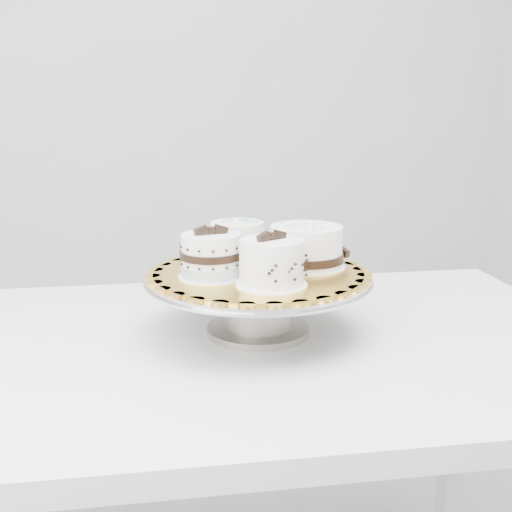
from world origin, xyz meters
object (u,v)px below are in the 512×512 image
object	(u,v)px
cake_stand	(258,293)
cake_swirl	(272,264)
cake_banded	(211,257)
cake_dots	(237,241)
table	(274,387)
cake_board	(258,273)
cake_ribbon	(307,248)

from	to	relation	value
cake_stand	cake_swirl	bearing A→B (deg)	-96.68
cake_stand	cake_banded	world-z (taller)	cake_banded
cake_stand	cake_dots	world-z (taller)	cake_dots
table	cake_stand	world-z (taller)	cake_stand
cake_board	cake_banded	xyz separation A→B (m)	(-0.08, -0.00, 0.03)
cake_stand	cake_ribbon	bearing A→B (deg)	4.53
cake_dots	cake_ribbon	distance (m)	0.13
cake_board	cake_stand	bearing A→B (deg)	-135.00
table	cake_banded	distance (m)	0.25
cake_board	cake_dots	world-z (taller)	cake_dots
table	cake_board	size ratio (longest dim) A/B	3.54
table	cake_board	xyz separation A→B (m)	(-0.02, 0.03, 0.19)
cake_board	cake_banded	bearing A→B (deg)	-178.45
cake_swirl	cake_stand	bearing A→B (deg)	64.30
cake_stand	cake_swirl	distance (m)	0.11
cake_banded	cake_ribbon	distance (m)	0.17
cake_banded	cake_dots	xyz separation A→B (m)	(0.07, 0.09, 0.00)
cake_ribbon	cake_banded	bearing A→B (deg)	167.44
cake_board	cake_banded	world-z (taller)	cake_banded
cake_stand	cake_banded	distance (m)	0.11
cake_stand	cake_swirl	size ratio (longest dim) A/B	3.02
table	cake_dots	size ratio (longest dim) A/B	10.61
table	cake_ribbon	distance (m)	0.24
cake_stand	cake_ribbon	distance (m)	0.12
table	cake_banded	world-z (taller)	cake_banded
cake_banded	cake_board	bearing A→B (deg)	-0.74
cake_swirl	cake_ribbon	size ratio (longest dim) A/B	0.83
table	cake_swirl	world-z (taller)	cake_swirl
cake_stand	cake_ribbon	world-z (taller)	cake_ribbon
cake_board	cake_dots	bearing A→B (deg)	95.08
cake_dots	cake_stand	bearing A→B (deg)	-85.68
cake_swirl	cake_board	bearing A→B (deg)	64.30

